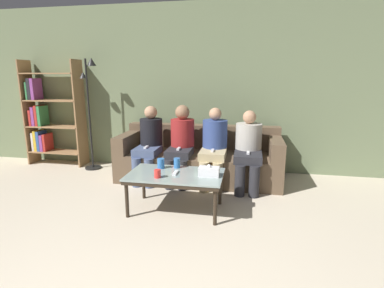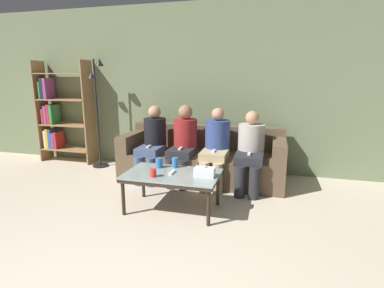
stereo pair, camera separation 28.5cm
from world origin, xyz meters
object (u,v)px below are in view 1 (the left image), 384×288
Objects in this scene: cup_near_left at (158,174)px; cup_far_center at (161,163)px; seated_person_mid_right at (214,144)px; game_remote at (176,173)px; cup_near_right at (177,163)px; tissue_box at (209,172)px; seated_person_left_end at (149,142)px; seated_person_right_end at (248,147)px; standing_lamp at (90,103)px; bookshelf at (47,116)px; seated_person_mid_left at (181,142)px; coffee_table at (176,177)px; couch at (200,159)px.

cup_near_left is 0.34m from cup_far_center.
game_remote is at bearing -108.27° from seated_person_mid_right.
tissue_box reaches higher than cup_near_right.
seated_person_mid_right is at bearing -0.00° from seated_person_left_end.
seated_person_right_end reaches higher than game_remote.
game_remote is 0.14× the size of seated_person_left_end.
cup_far_center is at bearing 100.36° from cup_near_left.
game_remote is 0.08× the size of standing_lamp.
bookshelf is 2.51m from seated_person_mid_left.
seated_person_mid_left is at bearing 99.05° from coffee_table.
coffee_table is 8.96× the size of cup_far_center.
seated_person_left_end is (-0.70, -0.20, 0.28)m from couch.
cup_near_right is at bearing -32.91° from standing_lamp.
couch is at bearing 40.08° from seated_person_mid_left.
cup_far_center is 0.81m from seated_person_mid_left.
bookshelf reaches higher than tissue_box.
cup_far_center is 0.11× the size of seated_person_mid_left.
cup_far_center is at bearing -37.31° from standing_lamp.
seated_person_left_end is at bearing 180.00° from seated_person_mid_right.
bookshelf is (-2.68, 0.29, 0.54)m from couch.
cup_near_left is at bearing -100.12° from couch.
seated_person_mid_right is at bearing 71.73° from coffee_table.
standing_lamp is (0.89, -0.14, 0.26)m from bookshelf.
standing_lamp is 2.58m from seated_person_right_end.
coffee_table is 0.24m from cup_near_left.
cup_far_center is 1.27m from seated_person_right_end.
couch is 1.17m from game_remote.
cup_near_left is 0.05× the size of bookshelf.
standing_lamp is at bearing 142.72° from coffee_table.
couch is 1.23m from tissue_box.
cup_near_right is at bearing -115.47° from seated_person_mid_right.
cup_near_right is 0.23m from game_remote.
seated_person_mid_right is (0.47, 1.12, 0.09)m from cup_near_left.
tissue_box reaches higher than coffee_table.
seated_person_mid_left is at bearing 89.89° from cup_near_left.
tissue_box is 0.20× the size of seated_person_mid_left.
bookshelf is at bearing 171.51° from seated_person_right_end.
cup_near_right is at bearing 150.62° from tissue_box.
standing_lamp is 1.65× the size of seated_person_mid_right.
bookshelf reaches higher than game_remote.
coffee_table is 7.01× the size of game_remote.
bookshelf is (-2.45, 1.61, 0.35)m from cup_near_left.
seated_person_right_end is (0.41, 0.95, 0.07)m from tissue_box.
cup_near_left is 0.09× the size of seated_person_right_end.
seated_person_mid_left reaches higher than coffee_table.
seated_person_mid_left is (-0.12, 0.74, 0.09)m from cup_near_right.
bookshelf is (-2.60, 1.45, 0.43)m from coffee_table.
seated_person_right_end is (1.00, 0.78, 0.06)m from cup_far_center.
game_remote is at bearing -94.01° from couch.
seated_person_left_end is 1.41m from seated_person_right_end.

